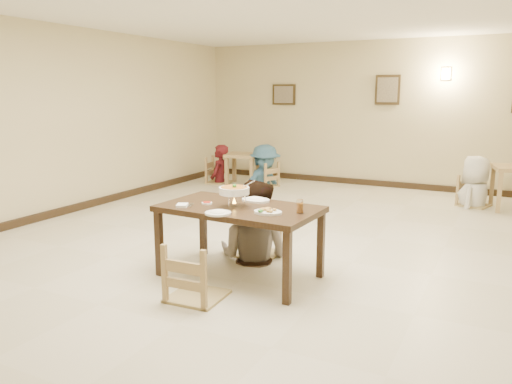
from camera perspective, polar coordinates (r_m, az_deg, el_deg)
The scene contains 26 objects.
floor at distance 6.27m, azimuth 3.08°, elevation -6.83°, with size 10.00×10.00×0.00m, color beige.
wall_back at distance 10.74m, azimuth 14.19°, elevation 8.58°, with size 10.00×10.00×0.00m, color beige.
wall_left at distance 8.42m, azimuth -22.75°, elevation 7.38°, with size 10.00×10.00×0.00m, color beige.
baseboard_back at distance 10.86m, azimuth 13.79°, elevation 0.98°, with size 8.00×0.06×0.12m, color black.
baseboard_left at distance 8.60m, azimuth -21.89°, elevation -2.22°, with size 0.06×10.00×0.12m, color black.
picture_a at distance 11.38m, azimuth 3.20°, elevation 11.06°, with size 0.55×0.04×0.45m.
picture_b at distance 10.66m, azimuth 14.80°, elevation 11.23°, with size 0.50×0.04×0.60m.
wall_sconce at distance 10.49m, azimuth 20.91°, elevation 12.51°, with size 0.16×0.05×0.22m, color #FFD88C.
main_table at distance 5.28m, azimuth -1.92°, elevation -2.49°, with size 1.70×1.01×0.78m.
chair_far at distance 6.02m, azimuth 0.32°, elevation -2.73°, with size 0.46×0.46×0.99m.
chair_near at distance 4.79m, azimuth -6.87°, elevation -5.99°, with size 0.50×0.50×1.08m.
main_diner at distance 5.81m, azimuth -0.25°, elevation 1.41°, with size 0.93×0.72×1.90m, color gray.
curry_warmer at distance 5.21m, azimuth -2.51°, elevation 0.14°, with size 0.36×0.32×0.29m.
rice_plate_far at distance 5.49m, azimuth -0.04°, elevation -0.89°, with size 0.32×0.32×0.07m.
rice_plate_near at distance 4.93m, azimuth -4.36°, elevation -2.38°, with size 0.26×0.26×0.06m.
fried_plate at distance 4.94m, azimuth 1.34°, elevation -2.23°, with size 0.29×0.29×0.06m.
chili_dish at distance 5.38m, azimuth -5.64°, elevation -1.25°, with size 0.11×0.11×0.02m.
napkin_cutlery at distance 5.29m, azimuth -8.40°, elevation -1.52°, with size 0.19×0.23×0.03m.
drink_glass at distance 4.96m, azimuth 5.04°, elevation -1.70°, with size 0.07×0.07×0.14m.
bg_table_left at distance 10.68m, azimuth -1.53°, elevation 3.70°, with size 0.80×0.80×0.67m.
bg_chair_ll at distance 10.88m, azimuth -4.20°, elevation 3.84°, with size 0.51×0.51×1.08m.
bg_chair_lr at distance 10.43m, azimuth 0.99°, elevation 3.30°, with size 0.47×0.47×0.99m.
bg_chair_rl at distance 9.44m, azimuth 23.84°, elevation 1.55°, with size 0.48×0.48×1.02m.
bg_diner_a at distance 10.84m, azimuth -4.23°, elevation 5.41°, with size 0.61×0.40×1.68m, color #4F1117.
bg_diner_b at distance 10.38m, azimuth 1.00°, elevation 5.44°, with size 1.15×0.66×1.77m, color #416C8A.
bg_diner_c at distance 9.39m, azimuth 24.02°, elevation 3.80°, with size 0.86×0.56×1.76m, color silver.
Camera 1 is at (2.40, -5.45, 1.96)m, focal length 35.00 mm.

